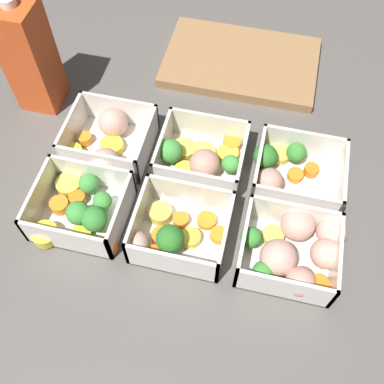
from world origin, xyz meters
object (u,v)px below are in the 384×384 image
at_px(container_near_left, 81,210).
at_px(container_near_center, 173,233).
at_px(container_far_left, 108,141).
at_px(container_far_center, 201,158).
at_px(juice_carton, 30,57).
at_px(container_far_right, 288,171).
at_px(container_near_right, 296,249).

height_order(container_near_left, container_near_center, same).
bearing_deg(container_near_left, container_far_left, 90.94).
xyz_separation_m(container_near_left, container_near_center, (0.14, -0.01, -0.00)).
bearing_deg(container_far_left, container_far_center, 1.26).
bearing_deg(container_near_left, juice_carton, 125.64).
height_order(container_far_center, container_far_right, same).
bearing_deg(container_near_right, container_far_right, 101.25).
relative_size(container_far_left, container_far_right, 1.02).
bearing_deg(juice_carton, container_far_center, -14.66).
distance_m(container_near_left, container_far_center, 0.20).
distance_m(container_far_right, juice_carton, 0.45).
height_order(container_far_center, juice_carton, juice_carton).
bearing_deg(juice_carton, container_near_center, -36.55).
bearing_deg(container_far_right, container_near_left, -154.35).
bearing_deg(container_near_left, container_far_right, 25.65).
bearing_deg(juice_carton, container_near_right, -23.68).
distance_m(container_near_center, container_near_right, 0.17).
relative_size(container_near_center, container_far_right, 1.04).
xyz_separation_m(container_near_left, container_near_right, (0.31, 0.01, 0.00)).
bearing_deg(container_far_left, container_near_left, -89.06).
relative_size(container_far_left, juice_carton, 0.70).
xyz_separation_m(container_far_left, container_far_right, (0.29, 0.01, -0.00)).
height_order(container_near_right, container_far_right, same).
xyz_separation_m(container_near_left, juice_carton, (-0.15, 0.21, 0.07)).
bearing_deg(container_near_right, juice_carton, 156.32).
bearing_deg(container_near_center, container_near_right, 4.25).
bearing_deg(container_far_right, container_near_right, -78.75).
distance_m(container_near_left, container_far_left, 0.13).
bearing_deg(container_near_center, container_far_center, 86.07).
xyz_separation_m(container_near_left, container_far_center, (0.15, 0.13, -0.00)).
relative_size(container_near_center, container_near_right, 0.93).
bearing_deg(container_far_center, container_far_left, -178.74).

